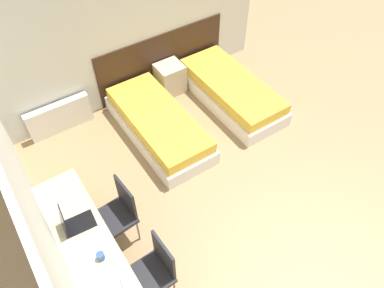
# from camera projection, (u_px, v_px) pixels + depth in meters

# --- Properties ---
(wall_back) EXTENTS (5.11, 0.05, 2.70)m
(wall_back) POSITION_uv_depth(u_px,v_px,m) (119.00, 27.00, 5.59)
(wall_back) COLOR silver
(wall_back) RESTS_ON ground_plane
(wall_left) EXTENTS (0.05, 5.30, 2.70)m
(wall_left) POSITION_uv_depth(u_px,v_px,m) (26.00, 192.00, 3.63)
(wall_left) COLOR silver
(wall_left) RESTS_ON ground_plane
(headboard_panel) EXTENTS (2.41, 0.03, 1.01)m
(headboard_panel) POSITION_uv_depth(u_px,v_px,m) (162.00, 60.00, 6.45)
(headboard_panel) COLOR #382316
(headboard_panel) RESTS_ON ground_plane
(bed_near_window) EXTENTS (0.88, 2.04, 0.44)m
(bed_near_window) POSITION_uv_depth(u_px,v_px,m) (158.00, 125.00, 5.83)
(bed_near_window) COLOR silver
(bed_near_window) RESTS_ON ground_plane
(bed_near_door) EXTENTS (0.88, 2.04, 0.44)m
(bed_near_door) POSITION_uv_depth(u_px,v_px,m) (231.00, 91.00, 6.36)
(bed_near_door) COLOR silver
(bed_near_door) RESTS_ON ground_plane
(nightstand) EXTENTS (0.45, 0.41, 0.54)m
(nightstand) POSITION_uv_depth(u_px,v_px,m) (170.00, 78.00, 6.50)
(nightstand) COLOR beige
(nightstand) RESTS_ON ground_plane
(radiator) EXTENTS (1.01, 0.12, 0.52)m
(radiator) POSITION_uv_depth(u_px,v_px,m) (60.00, 117.00, 5.88)
(radiator) COLOR silver
(radiator) RESTS_ON ground_plane
(desk) EXTENTS (0.53, 2.30, 0.76)m
(desk) POSITION_uv_depth(u_px,v_px,m) (95.00, 259.00, 3.96)
(desk) COLOR #C6B28E
(desk) RESTS_ON ground_plane
(chair_near_laptop) EXTENTS (0.47, 0.47, 0.95)m
(chair_near_laptop) POSITION_uv_depth(u_px,v_px,m) (118.00, 212.00, 4.43)
(chair_near_laptop) COLOR #232328
(chair_near_laptop) RESTS_ON ground_plane
(chair_near_notebook) EXTENTS (0.45, 0.45, 0.95)m
(chair_near_notebook) POSITION_uv_depth(u_px,v_px,m) (154.00, 270.00, 3.96)
(chair_near_notebook) COLOR #232328
(chair_near_notebook) RESTS_ON ground_plane
(laptop) EXTENTS (0.36, 0.25, 0.35)m
(laptop) POSITION_uv_depth(u_px,v_px,m) (74.00, 223.00, 4.00)
(laptop) COLOR black
(laptop) RESTS_ON desk
(mug) EXTENTS (0.08, 0.08, 0.09)m
(mug) POSITION_uv_depth(u_px,v_px,m) (101.00, 256.00, 3.77)
(mug) COLOR #2D5184
(mug) RESTS_ON desk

